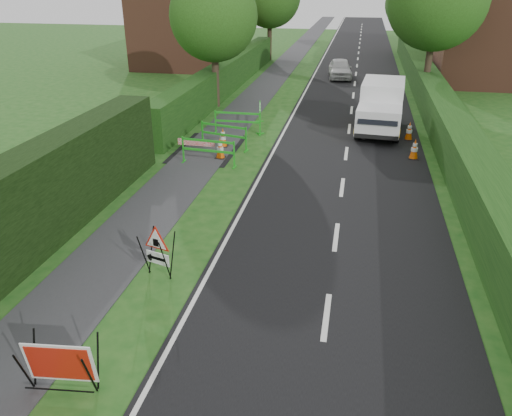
{
  "coord_description": "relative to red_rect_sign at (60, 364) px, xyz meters",
  "views": [
    {
      "loc": [
        2.74,
        -7.46,
        6.42
      ],
      "look_at": [
        0.4,
        4.02,
        0.9
      ],
      "focal_mm": 35.0,
      "sensor_mm": 36.0,
      "label": 1
    }
  ],
  "objects": [
    {
      "name": "hedge_west_far",
      "position": [
        -3.29,
        23.88,
        -0.57
      ],
      "size": [
        1.0,
        24.0,
        1.8
      ],
      "primitive_type": "cube",
      "color": "#14380F",
      "rests_on": "ground"
    },
    {
      "name": "ped_barrier_1",
      "position": [
        -0.69,
        13.14,
        0.06
      ],
      "size": [
        2.08,
        0.84,
        1.0
      ],
      "rotation": [
        0.0,
        0.0,
        -0.24
      ],
      "color": "#1C9C1C",
      "rests_on": "ground"
    },
    {
      "name": "tree_ne",
      "position": [
        8.11,
        23.88,
        4.61
      ],
      "size": [
        5.2,
        5.2,
        7.79
      ],
      "color": "#2D2116",
      "rests_on": "ground"
    },
    {
      "name": "tree_nw",
      "position": [
        -2.89,
        19.88,
        3.91
      ],
      "size": [
        4.4,
        4.4,
        6.7
      ],
      "color": "#2D2116",
      "rests_on": "ground"
    },
    {
      "name": "ped_barrier_3",
      "position": [
        0.16,
        16.37,
        0.06
      ],
      "size": [
        0.75,
        2.09,
        1.0
      ],
      "rotation": [
        0.0,
        0.0,
        1.77
      ],
      "color": "#1C9C1C",
      "rests_on": "ground"
    },
    {
      "name": "footpath",
      "position": [
        -1.29,
        36.88,
        -0.56
      ],
      "size": [
        2.0,
        90.0,
        0.02
      ],
      "primitive_type": "cube",
      "color": "#2D2D30",
      "rests_on": "ground"
    },
    {
      "name": "ped_barrier_0",
      "position": [
        -0.74,
        11.11,
        0.06
      ],
      "size": [
        2.08,
        0.53,
        1.0
      ],
      "rotation": [
        0.0,
        0.0,
        -0.09
      ],
      "color": "#1C9C1C",
      "rests_on": "ground"
    },
    {
      "name": "traffic_cone_2",
      "position": [
        6.22,
        17.86,
        -0.18
      ],
      "size": [
        0.38,
        0.38,
        0.79
      ],
      "color": "black",
      "rests_on": "ground"
    },
    {
      "name": "red_rect_sign",
      "position": [
        0.0,
        0.0,
        0.0
      ],
      "size": [
        1.22,
        0.83,
        0.99
      ],
      "rotation": [
        0.0,
        0.0,
        0.12
      ],
      "color": "black",
      "rests_on": "ground"
    },
    {
      "name": "traffic_cone_4",
      "position": [
        -0.77,
        13.29,
        -0.18
      ],
      "size": [
        0.38,
        0.38,
        0.79
      ],
      "color": "black",
      "rests_on": "ground"
    },
    {
      "name": "house_east_a",
      "position": [
        12.71,
        29.88,
        2.33
      ],
      "size": [
        7.5,
        7.4,
        7.88
      ],
      "color": "brown",
      "rests_on": "ground"
    },
    {
      "name": "house_east_b",
      "position": [
        13.71,
        43.88,
        2.33
      ],
      "size": [
        7.5,
        7.4,
        7.88
      ],
      "color": "brown",
      "rests_on": "ground"
    },
    {
      "name": "hedge_east",
      "position": [
        8.21,
        17.88,
        -0.57
      ],
      "size": [
        1.2,
        50.0,
        1.5
      ],
      "primitive_type": "cube",
      "color": "#14380F",
      "rests_on": "ground"
    },
    {
      "name": "ped_barrier_2",
      "position": [
        -0.61,
        15.19,
        0.06
      ],
      "size": [
        2.07,
        0.39,
        1.0
      ],
      "rotation": [
        0.0,
        0.0,
        0.02
      ],
      "color": "#1C9C1C",
      "rests_on": "ground"
    },
    {
      "name": "ground",
      "position": [
        1.71,
        1.88,
        -0.57
      ],
      "size": [
        120.0,
        120.0,
        0.0
      ],
      "primitive_type": "plane",
      "color": "#194C15",
      "rests_on": "ground"
    },
    {
      "name": "triangle_sign",
      "position": [
        0.24,
        3.63,
        0.21
      ],
      "size": [
        0.94,
        0.94,
        1.12
      ],
      "rotation": [
        0.0,
        0.0,
        -0.27
      ],
      "color": "black",
      "rests_on": "ground"
    },
    {
      "name": "traffic_cone_0",
      "position": [
        6.74,
        13.3,
        -0.18
      ],
      "size": [
        0.38,
        0.38,
        0.79
      ],
      "color": "black",
      "rests_on": "ground"
    },
    {
      "name": "traffic_cone_3",
      "position": [
        -0.5,
        11.89,
        -0.18
      ],
      "size": [
        0.38,
        0.38,
        0.79
      ],
      "color": "black",
      "rests_on": "ground"
    },
    {
      "name": "traffic_cone_1",
      "position": [
        6.72,
        15.76,
        -0.18
      ],
      "size": [
        0.38,
        0.38,
        0.79
      ],
      "color": "black",
      "rests_on": "ground"
    },
    {
      "name": "redwhite_plank",
      "position": [
        -1.57,
        12.24,
        -0.57
      ],
      "size": [
        1.5,
        0.07,
        0.25
      ],
      "primitive_type": "cube",
      "rotation": [
        0.0,
        0.0,
        -0.02
      ],
      "color": "red",
      "rests_on": "ground"
    },
    {
      "name": "hatchback_car",
      "position": [
        3.13,
        29.27,
        0.05
      ],
      "size": [
        1.83,
        3.78,
        1.24
      ],
      "primitive_type": "imported",
      "rotation": [
        0.0,
        0.0,
        0.1
      ],
      "color": "silver",
      "rests_on": "ground"
    },
    {
      "name": "tree_fe",
      "position": [
        8.11,
        39.88,
        3.65
      ],
      "size": [
        4.2,
        4.2,
        6.33
      ],
      "color": "#2D2116",
      "rests_on": "ground"
    },
    {
      "name": "road_surface",
      "position": [
        4.21,
        36.88,
        -0.56
      ],
      "size": [
        6.0,
        90.0,
        0.02
      ],
      "primitive_type": "cube",
      "color": "black",
      "rests_on": "ground"
    },
    {
      "name": "works_van",
      "position": [
        5.51,
        16.93,
        0.55
      ],
      "size": [
        2.15,
        4.74,
        2.1
      ],
      "rotation": [
        0.0,
        0.0,
        -0.07
      ],
      "color": "silver",
      "rests_on": "ground"
    },
    {
      "name": "house_west",
      "position": [
        -8.29,
        31.88,
        2.33
      ],
      "size": [
        7.5,
        7.4,
        7.88
      ],
      "color": "brown",
      "rests_on": "ground"
    }
  ]
}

